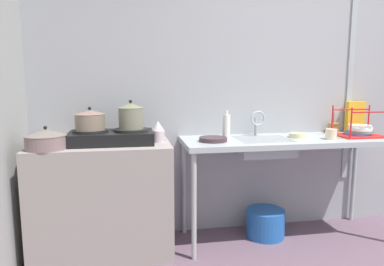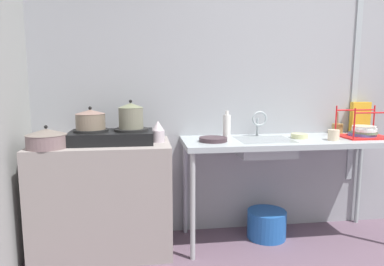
{
  "view_description": "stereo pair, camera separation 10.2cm",
  "coord_description": "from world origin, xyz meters",
  "px_view_note": "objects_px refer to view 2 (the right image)",
  "views": [
    {
      "loc": [
        -1.53,
        -1.16,
        1.27
      ],
      "look_at": [
        -1.08,
        1.39,
        0.89
      ],
      "focal_mm": 32.7,
      "sensor_mm": 36.0,
      "label": 1
    },
    {
      "loc": [
        -1.43,
        -1.18,
        1.27
      ],
      "look_at": [
        -1.08,
        1.39,
        0.89
      ],
      "focal_mm": 32.7,
      "sensor_mm": 36.0,
      "label": 2
    }
  ],
  "objects_px": {
    "pot_beside_stove": "(47,138)",
    "cup_by_rack": "(334,135)",
    "dish_rack": "(364,132)",
    "sink_basin": "(264,147)",
    "bottle_by_sink": "(227,127)",
    "faucet": "(259,120)",
    "bucket_on_floor": "(267,224)",
    "utensil_jar": "(337,128)",
    "percolator": "(158,132)",
    "small_bowl_on_drainboard": "(299,136)",
    "stove": "(112,136)",
    "pot_on_right_burner": "(131,116)",
    "cereal_box": "(360,118)",
    "pot_on_left_burner": "(91,119)",
    "frying_pan": "(213,139)"
  },
  "relations": [
    {
      "from": "stove",
      "to": "bucket_on_floor",
      "type": "xyz_separation_m",
      "value": [
        1.21,
        0.04,
        -0.76
      ]
    },
    {
      "from": "cup_by_rack",
      "to": "bucket_on_floor",
      "type": "bearing_deg",
      "value": 161.3
    },
    {
      "from": "stove",
      "to": "utensil_jar",
      "type": "relative_size",
      "value": 3.13
    },
    {
      "from": "small_bowl_on_drainboard",
      "to": "dish_rack",
      "type": "bearing_deg",
      "value": -3.59
    },
    {
      "from": "sink_basin",
      "to": "small_bowl_on_drainboard",
      "type": "xyz_separation_m",
      "value": [
        0.3,
        0.02,
        0.08
      ]
    },
    {
      "from": "pot_on_right_burner",
      "to": "sink_basin",
      "type": "xyz_separation_m",
      "value": [
        1.01,
        -0.0,
        -0.26
      ]
    },
    {
      "from": "pot_on_right_burner",
      "to": "utensil_jar",
      "type": "height_order",
      "value": "pot_on_right_burner"
    },
    {
      "from": "frying_pan",
      "to": "dish_rack",
      "type": "bearing_deg",
      "value": 1.12
    },
    {
      "from": "stove",
      "to": "pot_on_right_burner",
      "type": "xyz_separation_m",
      "value": [
        0.14,
        -0.0,
        0.15
      ]
    },
    {
      "from": "percolator",
      "to": "small_bowl_on_drainboard",
      "type": "relative_size",
      "value": 1.19
    },
    {
      "from": "percolator",
      "to": "cereal_box",
      "type": "xyz_separation_m",
      "value": [
        1.76,
        0.22,
        0.06
      ]
    },
    {
      "from": "faucet",
      "to": "bucket_on_floor",
      "type": "distance_m",
      "value": 0.85
    },
    {
      "from": "percolator",
      "to": "faucet",
      "type": "distance_m",
      "value": 0.84
    },
    {
      "from": "dish_rack",
      "to": "utensil_jar",
      "type": "bearing_deg",
      "value": 114.18
    },
    {
      "from": "frying_pan",
      "to": "small_bowl_on_drainboard",
      "type": "height_order",
      "value": "small_bowl_on_drainboard"
    },
    {
      "from": "pot_beside_stove",
      "to": "cup_by_rack",
      "type": "xyz_separation_m",
      "value": [
        2.08,
        0.03,
        -0.03
      ]
    },
    {
      "from": "cereal_box",
      "to": "pot_on_left_burner",
      "type": "bearing_deg",
      "value": -173.36
    },
    {
      "from": "faucet",
      "to": "dish_rack",
      "type": "bearing_deg",
      "value": -12.04
    },
    {
      "from": "bottle_by_sink",
      "to": "utensil_jar",
      "type": "xyz_separation_m",
      "value": [
        1.02,
        0.19,
        -0.06
      ]
    },
    {
      "from": "utensil_jar",
      "to": "pot_on_left_burner",
      "type": "bearing_deg",
      "value": -174.21
    },
    {
      "from": "small_bowl_on_drainboard",
      "to": "bottle_by_sink",
      "type": "bearing_deg",
      "value": -179.54
    },
    {
      "from": "pot_on_right_burner",
      "to": "small_bowl_on_drainboard",
      "type": "bearing_deg",
      "value": 0.88
    },
    {
      "from": "bucket_on_floor",
      "to": "sink_basin",
      "type": "bearing_deg",
      "value": -144.32
    },
    {
      "from": "pot_beside_stove",
      "to": "dish_rack",
      "type": "distance_m",
      "value": 2.39
    },
    {
      "from": "pot_on_left_burner",
      "to": "utensil_jar",
      "type": "bearing_deg",
      "value": 5.79
    },
    {
      "from": "bottle_by_sink",
      "to": "percolator",
      "type": "bearing_deg",
      "value": -178.72
    },
    {
      "from": "cup_by_rack",
      "to": "pot_beside_stove",
      "type": "bearing_deg",
      "value": -179.11
    },
    {
      "from": "stove",
      "to": "small_bowl_on_drainboard",
      "type": "bearing_deg",
      "value": 0.8
    },
    {
      "from": "utensil_jar",
      "to": "bucket_on_floor",
      "type": "bearing_deg",
      "value": -166.18
    },
    {
      "from": "stove",
      "to": "faucet",
      "type": "xyz_separation_m",
      "value": [
        1.17,
        0.16,
        0.08
      ]
    },
    {
      "from": "stove",
      "to": "pot_on_left_burner",
      "type": "relative_size",
      "value": 2.81
    },
    {
      "from": "percolator",
      "to": "bottle_by_sink",
      "type": "height_order",
      "value": "bottle_by_sink"
    },
    {
      "from": "dish_rack",
      "to": "cup_by_rack",
      "type": "height_order",
      "value": "dish_rack"
    },
    {
      "from": "cup_by_rack",
      "to": "bottle_by_sink",
      "type": "relative_size",
      "value": 0.38
    },
    {
      "from": "sink_basin",
      "to": "stove",
      "type": "bearing_deg",
      "value": 180.0
    },
    {
      "from": "stove",
      "to": "utensil_jar",
      "type": "distance_m",
      "value": 1.89
    },
    {
      "from": "pot_on_left_burner",
      "to": "pot_on_right_burner",
      "type": "relative_size",
      "value": 1.01
    },
    {
      "from": "sink_basin",
      "to": "bucket_on_floor",
      "type": "height_order",
      "value": "sink_basin"
    },
    {
      "from": "dish_rack",
      "to": "pot_on_left_burner",
      "type": "bearing_deg",
      "value": 179.65
    },
    {
      "from": "pot_on_left_burner",
      "to": "frying_pan",
      "type": "bearing_deg",
      "value": -2.38
    },
    {
      "from": "dish_rack",
      "to": "bottle_by_sink",
      "type": "xyz_separation_m",
      "value": [
        -1.12,
        0.03,
        0.06
      ]
    },
    {
      "from": "faucet",
      "to": "cup_by_rack",
      "type": "height_order",
      "value": "faucet"
    },
    {
      "from": "sink_basin",
      "to": "utensil_jar",
      "type": "distance_m",
      "value": 0.76
    },
    {
      "from": "bottle_by_sink",
      "to": "faucet",
      "type": "bearing_deg",
      "value": 25.36
    },
    {
      "from": "stove",
      "to": "pot_on_left_burner",
      "type": "height_order",
      "value": "pot_on_left_burner"
    },
    {
      "from": "percolator",
      "to": "utensil_jar",
      "type": "relative_size",
      "value": 0.82
    },
    {
      "from": "pot_on_left_burner",
      "to": "faucet",
      "type": "height_order",
      "value": "pot_on_left_burner"
    },
    {
      "from": "pot_on_left_burner",
      "to": "frying_pan",
      "type": "relative_size",
      "value": 1.01
    },
    {
      "from": "pot_beside_stove",
      "to": "sink_basin",
      "type": "bearing_deg",
      "value": 5.24
    },
    {
      "from": "bucket_on_floor",
      "to": "stove",
      "type": "bearing_deg",
      "value": -178.06
    }
  ]
}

